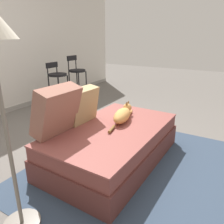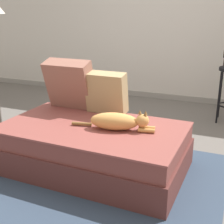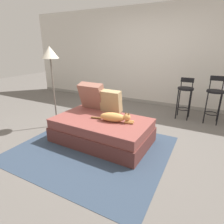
# 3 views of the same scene
# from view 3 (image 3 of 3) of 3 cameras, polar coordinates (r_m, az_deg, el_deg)

# --- Properties ---
(ground_plane) EXTENTS (16.00, 16.00, 0.00)m
(ground_plane) POSITION_cam_3_polar(r_m,az_deg,el_deg) (3.67, 0.12, -6.11)
(ground_plane) COLOR #66605B
(ground_plane) RESTS_ON ground
(wall_back_panel) EXTENTS (8.00, 0.10, 2.60)m
(wall_back_panel) POSITION_cam_3_polar(r_m,az_deg,el_deg) (5.41, 11.74, 16.09)
(wall_back_panel) COLOR silver
(wall_back_panel) RESTS_ON ground
(wall_baseboard_trim) EXTENTS (8.00, 0.02, 0.09)m
(wall_baseboard_trim) POSITION_cam_3_polar(r_m,az_deg,el_deg) (5.57, 10.69, 3.10)
(wall_baseboard_trim) COLOR gray
(wall_baseboard_trim) RESTS_ON ground
(area_rug) EXTENTS (2.35, 2.08, 0.01)m
(area_rug) POSITION_cam_3_polar(r_m,az_deg,el_deg) (3.14, -5.94, -10.90)
(area_rug) COLOR #334256
(area_rug) RESTS_ON ground
(couch) EXTENTS (1.68, 1.02, 0.41)m
(couch) POSITION_cam_3_polar(r_m,az_deg,el_deg) (3.27, -3.16, -5.45)
(couch) COLOR brown
(couch) RESTS_ON ground
(throw_pillow_corner) EXTENTS (0.50, 0.33, 0.52)m
(throw_pillow_corner) POSITION_cam_3_polar(r_m,az_deg,el_deg) (3.66, -6.04, 4.93)
(throw_pillow_corner) COLOR #936051
(throw_pillow_corner) RESTS_ON couch
(throw_pillow_middle) EXTENTS (0.41, 0.22, 0.42)m
(throw_pillow_middle) POSITION_cam_3_polar(r_m,az_deg,el_deg) (3.45, -0.40, 3.32)
(throw_pillow_middle) COLOR tan
(throw_pillow_middle) RESTS_ON couch
(cat) EXTENTS (0.74, 0.25, 0.19)m
(cat) POSITION_cam_3_polar(r_m,az_deg,el_deg) (3.05, 0.72, -1.59)
(cat) COLOR tan
(cat) RESTS_ON couch
(bar_stool_near_window) EXTENTS (0.34, 0.34, 0.92)m
(bar_stool_near_window) POSITION_cam_3_polar(r_m,az_deg,el_deg) (4.52, 21.37, 5.22)
(bar_stool_near_window) COLOR black
(bar_stool_near_window) RESTS_ON ground
(bar_stool_by_doorway) EXTENTS (0.34, 0.34, 1.00)m
(bar_stool_by_doorway) POSITION_cam_3_polar(r_m,az_deg,el_deg) (4.50, 28.74, 4.17)
(bar_stool_by_doorway) COLOR black
(bar_stool_by_doorway) RESTS_ON ground
(floor_lamp) EXTENTS (0.32, 0.32, 1.59)m
(floor_lamp) POSITION_cam_3_polar(r_m,az_deg,el_deg) (3.81, -18.24, 14.78)
(floor_lamp) COLOR slate
(floor_lamp) RESTS_ON ground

